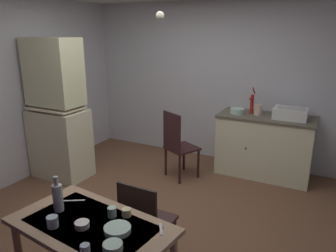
{
  "coord_description": "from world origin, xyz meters",
  "views": [
    {
      "loc": [
        1.7,
        -2.83,
        2.08
      ],
      "look_at": [
        0.3,
        -0.08,
        1.16
      ],
      "focal_mm": 34.52,
      "sensor_mm": 36.0,
      "label": 1
    }
  ],
  "objects_px": {
    "glass_bottle": "(58,197)",
    "serving_bowl_wide": "(82,225)",
    "chair_by_counter": "(178,144)",
    "chair_far_side": "(145,222)",
    "sink_basin": "(291,113)",
    "mug_tall": "(53,222)",
    "dining_table": "(92,236)",
    "hand_pump": "(252,102)",
    "mixing_bowl_counter": "(237,111)",
    "hutch_cabinet": "(58,115)"
  },
  "relations": [
    {
      "from": "chair_far_side",
      "to": "mug_tall",
      "type": "bearing_deg",
      "value": -114.17
    },
    {
      "from": "chair_far_side",
      "to": "mug_tall",
      "type": "xyz_separation_m",
      "value": [
        -0.32,
        -0.71,
        0.32
      ]
    },
    {
      "from": "chair_far_side",
      "to": "mug_tall",
      "type": "distance_m",
      "value": 0.85
    },
    {
      "from": "hand_pump",
      "to": "dining_table",
      "type": "bearing_deg",
      "value": -97.49
    },
    {
      "from": "dining_table",
      "to": "chair_far_side",
      "type": "xyz_separation_m",
      "value": [
        0.11,
        0.56,
        -0.18
      ]
    },
    {
      "from": "chair_far_side",
      "to": "serving_bowl_wide",
      "type": "bearing_deg",
      "value": -101.93
    },
    {
      "from": "hutch_cabinet",
      "to": "hand_pump",
      "type": "relative_size",
      "value": 5.1
    },
    {
      "from": "chair_by_counter",
      "to": "glass_bottle",
      "type": "bearing_deg",
      "value": -87.67
    },
    {
      "from": "dining_table",
      "to": "hutch_cabinet",
      "type": "bearing_deg",
      "value": 139.79
    },
    {
      "from": "sink_basin",
      "to": "mug_tall",
      "type": "relative_size",
      "value": 5.44
    },
    {
      "from": "glass_bottle",
      "to": "chair_by_counter",
      "type": "bearing_deg",
      "value": 92.33
    },
    {
      "from": "mixing_bowl_counter",
      "to": "mug_tall",
      "type": "xyz_separation_m",
      "value": [
        -0.44,
        -3.17,
        -0.15
      ]
    },
    {
      "from": "serving_bowl_wide",
      "to": "dining_table",
      "type": "bearing_deg",
      "value": 69.03
    },
    {
      "from": "chair_far_side",
      "to": "chair_by_counter",
      "type": "xyz_separation_m",
      "value": [
        -0.54,
        1.81,
        0.05
      ]
    },
    {
      "from": "sink_basin",
      "to": "serving_bowl_wide",
      "type": "height_order",
      "value": "sink_basin"
    },
    {
      "from": "chair_far_side",
      "to": "chair_by_counter",
      "type": "relative_size",
      "value": 0.87
    },
    {
      "from": "mug_tall",
      "to": "glass_bottle",
      "type": "xyz_separation_m",
      "value": [
        -0.12,
        0.18,
        0.08
      ]
    },
    {
      "from": "hand_pump",
      "to": "glass_bottle",
      "type": "bearing_deg",
      "value": -103.57
    },
    {
      "from": "hutch_cabinet",
      "to": "dining_table",
      "type": "distance_m",
      "value": 2.63
    },
    {
      "from": "sink_basin",
      "to": "chair_far_side",
      "type": "height_order",
      "value": "sink_basin"
    },
    {
      "from": "hand_pump",
      "to": "chair_by_counter",
      "type": "relative_size",
      "value": 0.39
    },
    {
      "from": "serving_bowl_wide",
      "to": "chair_by_counter",
      "type": "bearing_deg",
      "value": 99.47
    },
    {
      "from": "chair_by_counter",
      "to": "chair_far_side",
      "type": "bearing_deg",
      "value": -73.43
    },
    {
      "from": "sink_basin",
      "to": "glass_bottle",
      "type": "xyz_separation_m",
      "value": [
        -1.29,
        -3.04,
        -0.12
      ]
    },
    {
      "from": "mixing_bowl_counter",
      "to": "chair_far_side",
      "type": "height_order",
      "value": "mixing_bowl_counter"
    },
    {
      "from": "hutch_cabinet",
      "to": "mug_tall",
      "type": "distance_m",
      "value": 2.56
    },
    {
      "from": "sink_basin",
      "to": "chair_by_counter",
      "type": "xyz_separation_m",
      "value": [
        -1.39,
        -0.69,
        -0.46
      ]
    },
    {
      "from": "hand_pump",
      "to": "mixing_bowl_counter",
      "type": "height_order",
      "value": "hand_pump"
    },
    {
      "from": "chair_by_counter",
      "to": "mug_tall",
      "type": "distance_m",
      "value": 2.55
    },
    {
      "from": "sink_basin",
      "to": "hand_pump",
      "type": "bearing_deg",
      "value": 175.29
    },
    {
      "from": "mixing_bowl_counter",
      "to": "glass_bottle",
      "type": "distance_m",
      "value": 3.04
    },
    {
      "from": "sink_basin",
      "to": "mixing_bowl_counter",
      "type": "relative_size",
      "value": 2.19
    },
    {
      "from": "dining_table",
      "to": "chair_by_counter",
      "type": "xyz_separation_m",
      "value": [
        -0.43,
        2.38,
        -0.12
      ]
    },
    {
      "from": "chair_far_side",
      "to": "glass_bottle",
      "type": "distance_m",
      "value": 0.8
    },
    {
      "from": "glass_bottle",
      "to": "hutch_cabinet",
      "type": "bearing_deg",
      "value": 135.05
    },
    {
      "from": "sink_basin",
      "to": "dining_table",
      "type": "relative_size",
      "value": 0.35
    },
    {
      "from": "sink_basin",
      "to": "chair_far_side",
      "type": "bearing_deg",
      "value": -108.74
    },
    {
      "from": "glass_bottle",
      "to": "serving_bowl_wide",
      "type": "bearing_deg",
      "value": -16.48
    },
    {
      "from": "chair_by_counter",
      "to": "sink_basin",
      "type": "bearing_deg",
      "value": 26.48
    },
    {
      "from": "hutch_cabinet",
      "to": "chair_by_counter",
      "type": "relative_size",
      "value": 2.0
    },
    {
      "from": "chair_by_counter",
      "to": "hutch_cabinet",
      "type": "bearing_deg",
      "value": -156.19
    },
    {
      "from": "hutch_cabinet",
      "to": "serving_bowl_wide",
      "type": "xyz_separation_m",
      "value": [
        1.97,
        -1.75,
        -0.16
      ]
    },
    {
      "from": "hand_pump",
      "to": "chair_far_side",
      "type": "height_order",
      "value": "hand_pump"
    },
    {
      "from": "dining_table",
      "to": "chair_by_counter",
      "type": "relative_size",
      "value": 1.27
    },
    {
      "from": "sink_basin",
      "to": "chair_by_counter",
      "type": "distance_m",
      "value": 1.62
    },
    {
      "from": "hand_pump",
      "to": "mug_tall",
      "type": "height_order",
      "value": "hand_pump"
    },
    {
      "from": "hutch_cabinet",
      "to": "mug_tall",
      "type": "height_order",
      "value": "hutch_cabinet"
    },
    {
      "from": "chair_far_side",
      "to": "chair_by_counter",
      "type": "distance_m",
      "value": 1.89
    },
    {
      "from": "sink_basin",
      "to": "chair_by_counter",
      "type": "height_order",
      "value": "sink_basin"
    },
    {
      "from": "sink_basin",
      "to": "chair_far_side",
      "type": "xyz_separation_m",
      "value": [
        -0.85,
        -2.5,
        -0.51
      ]
    }
  ]
}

